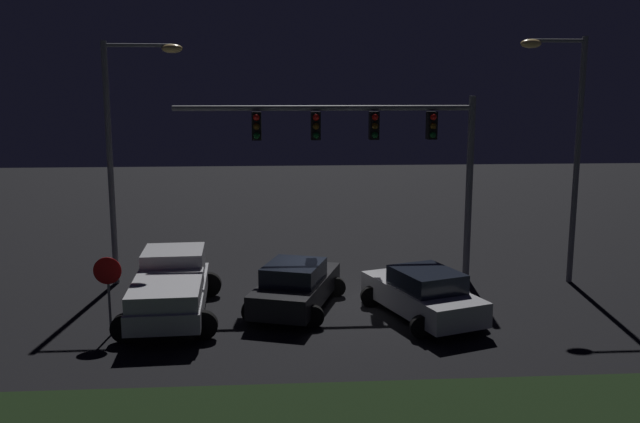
# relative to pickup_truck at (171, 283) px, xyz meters

# --- Properties ---
(ground_plane) EXTENTS (80.00, 80.00, 0.00)m
(ground_plane) POSITION_rel_pickup_truck_xyz_m (4.45, 0.58, -1.00)
(ground_plane) COLOR black
(pickup_truck) EXTENTS (3.06, 5.50, 1.80)m
(pickup_truck) POSITION_rel_pickup_truck_xyz_m (0.00, 0.00, 0.00)
(pickup_truck) COLOR #B7B7BC
(pickup_truck) RESTS_ON ground_plane
(car_sedan) EXTENTS (3.37, 4.75, 1.51)m
(car_sedan) POSITION_rel_pickup_truck_xyz_m (7.48, -0.73, -0.26)
(car_sedan) COLOR #B7B7BC
(car_sedan) RESTS_ON ground_plane
(car_sedan_far) EXTENTS (3.31, 4.74, 1.51)m
(car_sedan_far) POSITION_rel_pickup_truck_xyz_m (3.74, 0.34, -0.26)
(car_sedan_far) COLOR black
(car_sedan_far) RESTS_ON ground_plane
(traffic_signal_gantry) EXTENTS (10.32, 0.56, 6.50)m
(traffic_signal_gantry) POSITION_rel_pickup_truck_xyz_m (6.58, 3.25, 4.03)
(traffic_signal_gantry) COLOR slate
(traffic_signal_gantry) RESTS_ON ground_plane
(street_lamp_left) EXTENTS (2.69, 0.44, 8.31)m
(street_lamp_left) POSITION_rel_pickup_truck_xyz_m (-1.94, 3.61, 4.23)
(street_lamp_left) COLOR slate
(street_lamp_left) RESTS_ON ground_plane
(street_lamp_right) EXTENTS (2.30, 0.44, 8.47)m
(street_lamp_right) POSITION_rel_pickup_truck_xyz_m (13.09, 2.72, 4.28)
(street_lamp_right) COLOR slate
(street_lamp_right) RESTS_ON ground_plane
(stop_sign) EXTENTS (0.76, 0.08, 2.23)m
(stop_sign) POSITION_rel_pickup_truck_xyz_m (-1.45, -1.59, 0.56)
(stop_sign) COLOR slate
(stop_sign) RESTS_ON ground_plane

